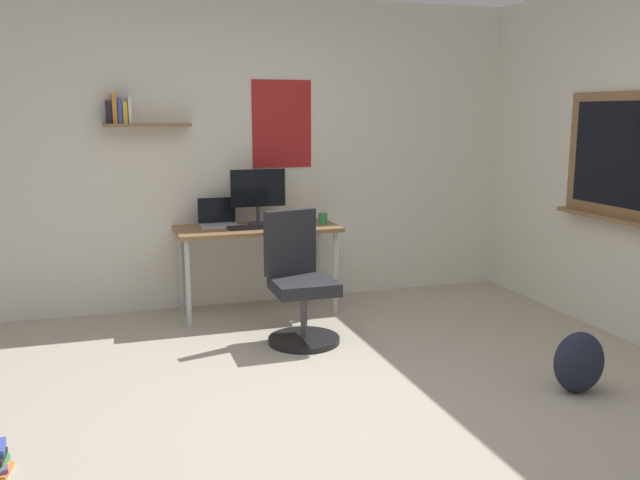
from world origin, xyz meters
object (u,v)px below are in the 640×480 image
object	(u,v)px
office_chair	(299,286)
backpack	(579,362)
desk	(257,236)
laptop	(218,219)
keyboard	(251,227)
coffee_mug	(323,218)
monitor_primary	(258,193)
computer_mouse	(285,225)

from	to	relation	value
office_chair	backpack	distance (m)	1.95
desk	laptop	size ratio (longest dim) A/B	4.27
office_chair	laptop	world-z (taller)	laptop
keyboard	backpack	world-z (taller)	keyboard
laptop	coffee_mug	world-z (taller)	laptop
office_chair	laptop	size ratio (longest dim) A/B	3.06
monitor_primary	computer_mouse	world-z (taller)	monitor_primary
laptop	keyboard	world-z (taller)	laptop
desk	keyboard	size ratio (longest dim) A/B	3.58
desk	laptop	xyz separation A→B (m)	(-0.30, 0.14, 0.13)
laptop	computer_mouse	distance (m)	0.56
laptop	monitor_primary	bearing A→B (deg)	-8.29
desk	computer_mouse	distance (m)	0.25
desk	backpack	size ratio (longest dim) A/B	3.55
monitor_primary	backpack	xyz separation A→B (m)	(1.42, -2.31, -0.81)
desk	monitor_primary	distance (m)	0.36
laptop	computer_mouse	size ratio (longest dim) A/B	2.98
office_chair	keyboard	world-z (taller)	office_chair
office_chair	laptop	bearing A→B (deg)	114.40
keyboard	monitor_primary	bearing A→B (deg)	59.31
monitor_primary	keyboard	distance (m)	0.32
desk	coffee_mug	xyz separation A→B (m)	(0.56, -0.02, 0.13)
office_chair	coffee_mug	xyz separation A→B (m)	(0.43, 0.78, 0.36)
laptop	computer_mouse	world-z (taller)	laptop
monitor_primary	desk	bearing A→B (deg)	-109.39
backpack	laptop	bearing A→B (deg)	126.58
backpack	office_chair	bearing A→B (deg)	133.06
office_chair	laptop	xyz separation A→B (m)	(-0.43, 0.94, 0.37)
coffee_mug	monitor_primary	bearing A→B (deg)	167.49
office_chair	laptop	distance (m)	1.10
monitor_primary	backpack	world-z (taller)	monitor_primary
backpack	desk	bearing A→B (deg)	123.24
office_chair	backpack	xyz separation A→B (m)	(1.32, -1.41, -0.22)
keyboard	coffee_mug	size ratio (longest dim) A/B	4.02
laptop	backpack	size ratio (longest dim) A/B	0.83
keyboard	office_chair	bearing A→B (deg)	-74.94
coffee_mug	keyboard	bearing A→B (deg)	-175.45
desk	coffee_mug	distance (m)	0.58
monitor_primary	coffee_mug	xyz separation A→B (m)	(0.53, -0.12, -0.22)
keyboard	desk	bearing A→B (deg)	47.92
laptop	keyboard	size ratio (longest dim) A/B	0.84
monitor_primary	laptop	bearing A→B (deg)	171.71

